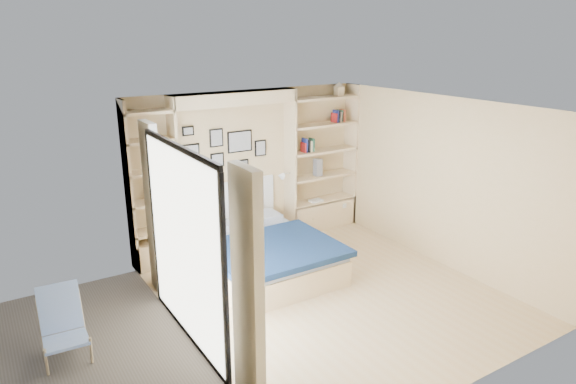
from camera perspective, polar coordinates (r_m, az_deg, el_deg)
ground at (r=7.03m, az=4.54°, el=-11.14°), size 4.50×4.50×0.00m
room_shell at (r=7.62m, az=-4.43°, el=-0.07°), size 4.50×4.50×4.50m
bed at (r=7.49m, az=-3.04°, el=-6.86°), size 1.77×2.28×1.07m
photo_gallery at (r=8.06m, az=-7.27°, el=4.70°), size 1.48×0.02×0.82m
reading_lamps at (r=8.06m, az=-5.49°, el=1.05°), size 1.92×0.12×0.15m
shelf_decor at (r=8.65m, az=2.35°, el=6.22°), size 3.48×0.23×2.03m
deck_chair at (r=6.14m, az=-23.73°, el=-13.38°), size 0.50×0.78×0.76m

